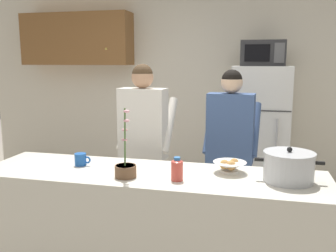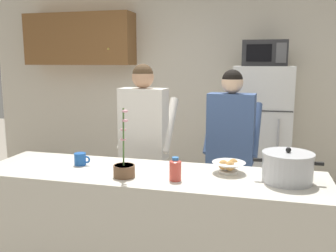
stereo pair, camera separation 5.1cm
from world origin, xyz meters
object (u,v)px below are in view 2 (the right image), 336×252
(person_by_sink, at_px, (231,138))
(coffee_mug, at_px, (80,159))
(refrigerator, at_px, (261,139))
(person_near_pot, at_px, (144,133))
(potted_orchid, at_px, (124,168))
(microwave, at_px, (265,53))
(bottle_near_edge, at_px, (175,169))
(bread_bowl, at_px, (229,166))
(cooking_pot, at_px, (287,167))

(person_by_sink, bearing_deg, coffee_mug, -143.61)
(person_by_sink, xyz_separation_m, coffee_mug, (-1.09, -0.80, -0.06))
(refrigerator, distance_m, person_near_pot, 1.56)
(person_near_pot, bearing_deg, coffee_mug, -114.43)
(refrigerator, xyz_separation_m, potted_orchid, (-0.92, -1.99, 0.15))
(microwave, height_order, coffee_mug, microwave)
(person_by_sink, xyz_separation_m, bottle_near_edge, (-0.29, -0.98, -0.03))
(refrigerator, height_order, person_near_pot, person_near_pot)
(microwave, distance_m, bottle_near_edge, 2.19)
(refrigerator, relative_size, coffee_mug, 12.73)
(person_near_pot, relative_size, person_by_sink, 1.03)
(refrigerator, relative_size, bottle_near_edge, 10.26)
(bread_bowl, xyz_separation_m, bottle_near_edge, (-0.34, -0.26, 0.03))
(person_by_sink, relative_size, bottle_near_edge, 10.14)
(coffee_mug, bearing_deg, cooking_pot, -0.89)
(person_near_pot, distance_m, bread_bowl, 1.03)
(cooking_pot, relative_size, bottle_near_edge, 2.77)
(microwave, distance_m, bread_bowl, 1.90)
(person_by_sink, relative_size, coffee_mug, 12.58)
(cooking_pot, bearing_deg, microwave, 95.55)
(bread_bowl, bearing_deg, potted_orchid, -158.70)
(potted_orchid, bearing_deg, refrigerator, 65.18)
(coffee_mug, height_order, bottle_near_edge, bottle_near_edge)
(microwave, bearing_deg, person_by_sink, -105.51)
(refrigerator, height_order, potted_orchid, refrigerator)
(person_near_pot, bearing_deg, potted_orchid, -81.00)
(refrigerator, bearing_deg, potted_orchid, -114.82)
(cooking_pot, relative_size, bread_bowl, 1.86)
(cooking_pot, distance_m, coffee_mug, 1.53)
(potted_orchid, bearing_deg, microwave, 64.94)
(person_near_pot, bearing_deg, person_by_sink, 9.92)
(bottle_near_edge, bearing_deg, bread_bowl, 37.65)
(cooking_pot, xyz_separation_m, bread_bowl, (-0.40, 0.10, -0.05))
(refrigerator, bearing_deg, bottle_near_edge, -105.74)
(person_by_sink, xyz_separation_m, cooking_pot, (0.44, -0.83, -0.01))
(cooking_pot, bearing_deg, bottle_near_edge, -167.84)
(bread_bowl, distance_m, bottle_near_edge, 0.42)
(bread_bowl, distance_m, potted_orchid, 0.75)
(microwave, bearing_deg, bottle_near_edge, -105.90)
(microwave, height_order, bread_bowl, microwave)
(microwave, height_order, cooking_pot, microwave)
(coffee_mug, relative_size, potted_orchid, 0.27)
(microwave, relative_size, coffee_mug, 3.66)
(person_near_pot, relative_size, bottle_near_edge, 10.45)
(refrigerator, height_order, bread_bowl, refrigerator)
(person_by_sink, height_order, cooking_pot, person_by_sink)
(person_near_pot, xyz_separation_m, bread_bowl, (0.84, -0.59, -0.09))
(coffee_mug, height_order, potted_orchid, potted_orchid)
(microwave, height_order, bottle_near_edge, microwave)
(coffee_mug, distance_m, bottle_near_edge, 0.82)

